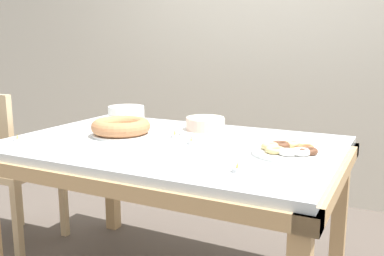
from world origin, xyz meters
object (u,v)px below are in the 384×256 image
tealight_left_edge (237,169)px  tealight_right_edge (18,140)px  tealight_near_front (174,136)px  cake_golden_bundt (121,127)px  cake_chocolate_round (205,126)px  chair (4,163)px  tealight_centre (118,125)px  pastry_platter (289,151)px  plate_stack (126,114)px  tealight_near_cakes (191,142)px

tealight_left_edge → tealight_right_edge: size_ratio=1.00×
tealight_near_front → cake_golden_bundt: bearing=-164.1°
cake_chocolate_round → chair: bearing=-164.0°
chair → cake_chocolate_round: bearing=16.0°
chair → tealight_centre: size_ratio=23.50×
chair → tealight_near_front: size_ratio=23.50×
pastry_platter → tealight_centre: (-0.99, 0.18, -0.01)m
cake_chocolate_round → tealight_left_edge: cake_chocolate_round is taller
cake_golden_bundt → plate_stack: bearing=121.4°
pastry_platter → tealight_left_edge: 0.34m
tealight_left_edge → tealight_right_edge: bearing=-179.6°
tealight_near_front → tealight_near_cakes: bearing=-30.9°
plate_stack → tealight_centre: bearing=-72.2°
pastry_platter → tealight_near_front: 0.58m
pastry_platter → plate_stack: size_ratio=1.48×
chair → tealight_near_front: chair is taller
cake_chocolate_round → tealight_centre: 0.50m
pastry_platter → cake_golden_bundt: bearing=-179.5°
plate_stack → tealight_centre: plate_stack is taller
tealight_near_front → pastry_platter: bearing=-6.6°
chair → tealight_right_edge: bearing=-31.5°
tealight_centre → tealight_right_edge: size_ratio=1.00×
tealight_near_cakes → pastry_platter: bearing=1.6°
tealight_near_cakes → tealight_right_edge: (-0.74, -0.32, 0.00)m
chair → cake_golden_bundt: chair is taller
cake_golden_bundt → tealight_centre: 0.25m
cake_chocolate_round → plate_stack: (-0.54, 0.07, 0.01)m
tealight_near_cakes → tealight_centre: same height
chair → plate_stack: (0.59, 0.40, 0.27)m
tealight_left_edge → tealight_near_front: (-0.47, 0.39, 0.00)m
tealight_right_edge → chair: bearing=148.5°
tealight_centre → plate_stack: bearing=107.8°
tealight_centre → tealight_near_cakes: bearing=-19.2°
cake_chocolate_round → tealight_near_cakes: (0.06, -0.28, -0.02)m
chair → cake_golden_bundt: bearing=3.8°
cake_chocolate_round → tealight_left_edge: (0.40, -0.59, -0.02)m
cake_chocolate_round → cake_golden_bundt: 0.43m
pastry_platter → tealight_right_edge: size_ratio=7.78×
chair → tealight_left_edge: size_ratio=23.50×
tealight_left_edge → tealight_near_front: bearing=140.2°
cake_golden_bundt → plate_stack: (-0.21, 0.34, 0.00)m
tealight_near_cakes → tealight_near_front: (-0.13, 0.08, 0.00)m
tealight_right_edge → tealight_near_front: 0.73m
cake_golden_bundt → tealight_near_cakes: bearing=-0.7°
chair → cake_golden_bundt: size_ratio=3.24×
plate_stack → tealight_left_edge: 1.15m
cake_golden_bundt → tealight_near_cakes: size_ratio=7.26×
pastry_platter → tealight_right_edge: bearing=-164.2°
chair → cake_chocolate_round: 1.20m
pastry_platter → tealight_centre: bearing=169.8°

